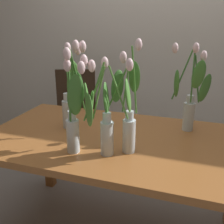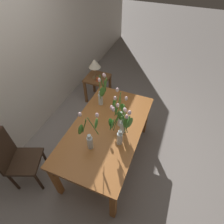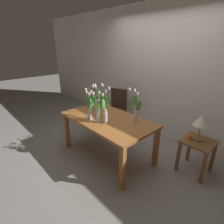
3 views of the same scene
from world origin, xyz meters
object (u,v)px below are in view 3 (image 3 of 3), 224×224
at_px(tulip_vase_0, 105,110).
at_px(tulip_vase_2, 96,110).
at_px(table_lamp, 201,121).
at_px(dining_chair, 117,107).
at_px(tulip_vase_1, 90,106).
at_px(tulip_vase_4, 135,109).
at_px(side_table, 197,147).
at_px(tulip_vase_3, 98,101).
at_px(pillar_candle, 190,137).
at_px(dining_table, 108,123).

xyz_separation_m(tulip_vase_0, tulip_vase_2, (-0.09, -0.10, -0.00)).
bearing_deg(table_lamp, dining_chair, 174.52).
bearing_deg(tulip_vase_1, tulip_vase_4, 40.52).
distance_m(tulip_vase_2, side_table, 1.66).
xyz_separation_m(tulip_vase_4, table_lamp, (0.82, 0.52, -0.10)).
distance_m(tulip_vase_0, table_lamp, 1.44).
xyz_separation_m(tulip_vase_3, table_lamp, (1.55, 0.68, -0.09)).
bearing_deg(pillar_candle, tulip_vase_4, -149.23).
xyz_separation_m(tulip_vase_0, tulip_vase_4, (0.30, 0.37, -0.00)).
bearing_deg(dining_chair, table_lamp, -5.48).
bearing_deg(tulip_vase_0, dining_chair, 127.43).
distance_m(tulip_vase_0, tulip_vase_3, 0.47).
bearing_deg(tulip_vase_1, dining_chair, 116.17).
relative_size(tulip_vase_1, pillar_candle, 7.69).
height_order(tulip_vase_2, dining_chair, tulip_vase_2).
height_order(tulip_vase_0, table_lamp, tulip_vase_0).
xyz_separation_m(dining_table, tulip_vase_0, (0.09, -0.13, 0.31)).
distance_m(tulip_vase_0, tulip_vase_4, 0.48).
bearing_deg(tulip_vase_0, tulip_vase_3, 153.73).
bearing_deg(table_lamp, tulip_vase_0, -141.72).
relative_size(dining_chair, table_lamp, 2.34).
bearing_deg(tulip_vase_2, pillar_candle, 38.84).
height_order(dining_chair, table_lamp, table_lamp).
distance_m(tulip_vase_4, side_table, 1.12).
relative_size(tulip_vase_1, dining_chair, 0.62).
bearing_deg(table_lamp, tulip_vase_4, -147.67).
distance_m(tulip_vase_3, dining_chair, 1.04).
relative_size(tulip_vase_3, dining_chair, 0.59).
distance_m(tulip_vase_2, table_lamp, 1.57).
height_order(dining_table, side_table, dining_table).
relative_size(tulip_vase_3, tulip_vase_4, 1.00).
xyz_separation_m(dining_table, table_lamp, (1.22, 0.76, 0.21)).
distance_m(dining_table, tulip_vase_4, 0.55).
distance_m(dining_table, tulip_vase_0, 0.35).
bearing_deg(side_table, dining_table, -149.43).
relative_size(tulip_vase_0, tulip_vase_4, 1.06).
height_order(dining_table, table_lamp, table_lamp).
bearing_deg(pillar_candle, table_lamp, 44.19).
bearing_deg(tulip_vase_3, tulip_vase_2, -42.64).
relative_size(tulip_vase_4, pillar_candle, 7.34).
distance_m(tulip_vase_0, tulip_vase_2, 0.13).
bearing_deg(tulip_vase_4, table_lamp, 32.33).
xyz_separation_m(tulip_vase_2, table_lamp, (1.21, 0.99, -0.10)).
bearing_deg(tulip_vase_1, dining_table, 56.28).
bearing_deg(tulip_vase_2, tulip_vase_4, 50.28).
height_order(dining_table, tulip_vase_2, tulip_vase_2).
relative_size(dining_table, tulip_vase_2, 3.07).
bearing_deg(tulip_vase_0, tulip_vase_2, -130.49).
bearing_deg(tulip_vase_1, tulip_vase_2, -0.20).
xyz_separation_m(tulip_vase_1, dining_chair, (-0.58, 1.18, -0.45)).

